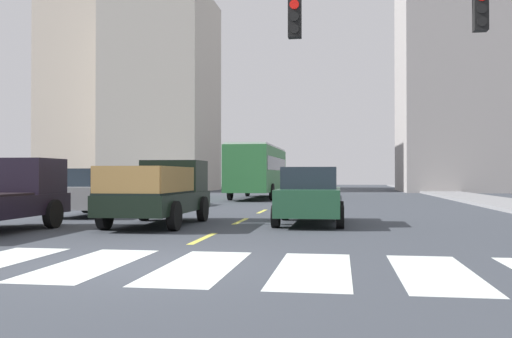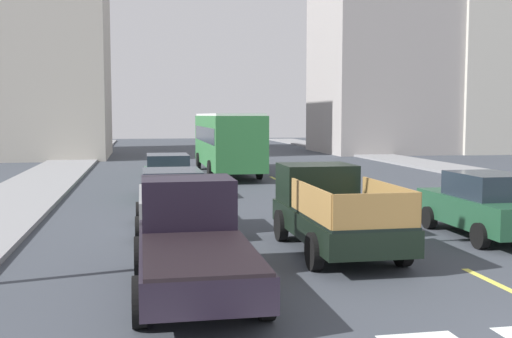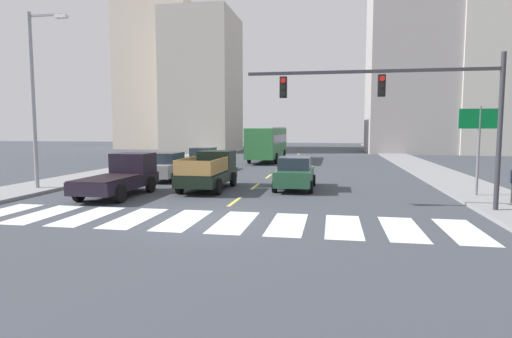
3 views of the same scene
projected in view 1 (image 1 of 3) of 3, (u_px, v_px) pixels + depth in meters
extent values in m
plane|color=#393E46|center=(144.00, 266.00, 9.23)|extent=(160.00, 160.00, 0.00)
cube|color=gray|center=(52.00, 203.00, 28.72)|extent=(3.31, 110.00, 0.15)
cube|color=silver|center=(91.00, 264.00, 9.37)|extent=(1.17, 3.53, 0.01)
cube|color=silver|center=(199.00, 267.00, 9.09)|extent=(1.17, 3.53, 0.01)
cube|color=silver|center=(313.00, 269.00, 8.82)|extent=(1.17, 3.53, 0.01)
cube|color=silver|center=(435.00, 273.00, 8.55)|extent=(1.17, 3.53, 0.01)
cube|color=#DBD34D|center=(203.00, 238.00, 13.19)|extent=(0.16, 2.40, 0.01)
cube|color=#DBD34D|center=(241.00, 221.00, 18.13)|extent=(0.16, 2.40, 0.01)
cube|color=#DBD34D|center=(262.00, 211.00, 23.07)|extent=(0.16, 2.40, 0.01)
cube|color=#DBD34D|center=(276.00, 205.00, 28.02)|extent=(0.16, 2.40, 0.01)
cube|color=#DBD34D|center=(286.00, 201.00, 32.96)|extent=(0.16, 2.40, 0.01)
cube|color=#DBD34D|center=(293.00, 197.00, 37.91)|extent=(0.16, 2.40, 0.01)
cube|color=#DBD34D|center=(298.00, 195.00, 42.85)|extent=(0.16, 2.40, 0.01)
cube|color=#DBD34D|center=(303.00, 193.00, 47.79)|extent=(0.16, 2.40, 0.01)
cube|color=black|center=(158.00, 202.00, 16.71)|extent=(1.96, 5.20, 0.56)
cube|color=black|center=(175.00, 176.00, 18.40)|extent=(1.84, 1.60, 1.00)
cube|color=#19232D|center=(178.00, 171.00, 18.83)|extent=(1.72, 0.08, 0.56)
cube|color=black|center=(147.00, 193.00, 15.77)|extent=(1.84, 3.30, 0.06)
cylinder|color=black|center=(144.00, 208.00, 18.39)|extent=(0.22, 0.80, 0.80)
cylinder|color=black|center=(203.00, 209.00, 18.10)|extent=(0.22, 0.80, 0.80)
cylinder|color=black|center=(105.00, 215.00, 15.31)|extent=(0.22, 0.80, 0.80)
cylinder|color=black|center=(174.00, 216.00, 15.01)|extent=(0.22, 0.80, 0.80)
cube|color=olive|center=(116.00, 179.00, 15.91)|extent=(0.06, 3.17, 0.70)
cube|color=olive|center=(178.00, 179.00, 15.64)|extent=(0.06, 3.17, 0.70)
cube|color=olive|center=(126.00, 180.00, 14.21)|extent=(1.80, 0.06, 0.70)
cube|color=black|center=(24.00, 176.00, 16.06)|extent=(1.84, 1.60, 1.00)
cube|color=#19232D|center=(32.00, 170.00, 16.50)|extent=(1.72, 0.08, 0.56)
cylinder|color=black|center=(53.00, 214.00, 15.77)|extent=(0.22, 0.80, 0.80)
cube|color=#2E703A|center=(258.00, 170.00, 36.24)|extent=(2.50, 10.80, 2.70)
cube|color=#19232D|center=(258.00, 164.00, 36.25)|extent=(2.52, 9.94, 0.80)
cube|color=silver|center=(258.00, 148.00, 36.26)|extent=(2.40, 10.37, 0.12)
cylinder|color=black|center=(247.00, 189.00, 39.73)|extent=(0.22, 1.00, 1.00)
cylinder|color=black|center=(283.00, 189.00, 39.35)|extent=(0.22, 1.00, 1.00)
cylinder|color=black|center=(230.00, 192.00, 33.48)|extent=(0.22, 1.00, 1.00)
cylinder|color=black|center=(272.00, 192.00, 33.11)|extent=(0.22, 1.00, 1.00)
cube|color=#215532|center=(158.00, 191.00, 27.65)|extent=(1.80, 4.40, 0.76)
cube|color=#1E2833|center=(157.00, 177.00, 27.51)|extent=(1.58, 2.11, 0.64)
cylinder|color=black|center=(150.00, 198.00, 29.13)|extent=(0.22, 0.64, 0.64)
cylinder|color=black|center=(184.00, 198.00, 28.86)|extent=(0.22, 0.64, 0.64)
cylinder|color=black|center=(130.00, 200.00, 26.43)|extent=(0.22, 0.64, 0.64)
cylinder|color=black|center=(167.00, 200.00, 26.16)|extent=(0.22, 0.64, 0.64)
cube|color=gray|center=(93.00, 196.00, 20.78)|extent=(1.80, 4.40, 0.76)
cube|color=#1E2833|center=(91.00, 177.00, 20.64)|extent=(1.58, 2.11, 0.64)
cylinder|color=black|center=(86.00, 205.00, 22.26)|extent=(0.22, 0.64, 0.64)
cylinder|color=black|center=(130.00, 205.00, 21.99)|extent=(0.22, 0.64, 0.64)
cylinder|color=black|center=(51.00, 209.00, 19.56)|extent=(0.22, 0.64, 0.64)
cylinder|color=black|center=(101.00, 209.00, 19.29)|extent=(0.22, 0.64, 0.64)
cube|color=#204D32|center=(310.00, 201.00, 17.12)|extent=(1.80, 4.40, 0.76)
cube|color=#1E2833|center=(310.00, 178.00, 16.98)|extent=(1.58, 2.11, 0.64)
cylinder|color=black|center=(285.00, 210.00, 18.60)|extent=(0.22, 0.64, 0.64)
cylinder|color=black|center=(340.00, 211.00, 18.33)|extent=(0.22, 0.64, 0.64)
cylinder|color=black|center=(276.00, 216.00, 15.90)|extent=(0.22, 0.64, 0.64)
cylinder|color=black|center=(340.00, 217.00, 15.63)|extent=(0.22, 0.64, 0.64)
cube|color=black|center=(480.00, 11.00, 11.52)|extent=(0.28, 0.24, 0.84)
cylinder|color=black|center=(482.00, 9.00, 11.39)|extent=(0.20, 0.04, 0.20)
cylinder|color=black|center=(482.00, 22.00, 11.39)|extent=(0.20, 0.04, 0.20)
cube|color=black|center=(295.00, 18.00, 12.09)|extent=(0.28, 0.24, 0.84)
cylinder|color=red|center=(294.00, 4.00, 11.96)|extent=(0.20, 0.04, 0.20)
cylinder|color=black|center=(294.00, 17.00, 11.96)|extent=(0.20, 0.04, 0.20)
cylinder|color=black|center=(294.00, 29.00, 11.96)|extent=(0.20, 0.04, 0.20)
cube|color=beige|center=(100.00, 88.00, 62.14)|extent=(11.59, 8.22, 22.32)
cube|color=#ACA69B|center=(164.00, 93.00, 54.05)|extent=(8.95, 10.75, 18.70)
cube|color=#9B9694|center=(458.00, 43.00, 51.71)|extent=(10.39, 10.52, 27.33)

